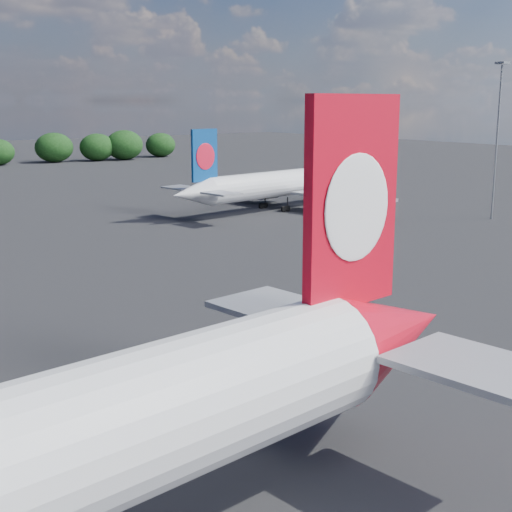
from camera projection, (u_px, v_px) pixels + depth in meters
china_southern_airliner at (277, 185)px, 118.94m from camera, size 42.32×40.34×13.81m
floodlight_mast_near at (498, 120)px, 107.05m from camera, size 1.60×1.60×23.56m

